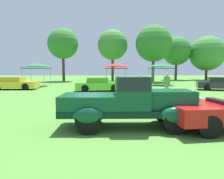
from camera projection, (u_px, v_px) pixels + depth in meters
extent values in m
plane|color=#4C8433|center=(130.00, 125.00, 6.74)|extent=(120.00, 120.00, 0.00)
cube|color=black|center=(128.00, 111.00, 6.47)|extent=(4.39, 1.46, 0.20)
cube|color=#0F472D|center=(167.00, 99.00, 6.45)|extent=(1.62, 1.10, 0.60)
ellipsoid|color=silver|center=(192.00, 100.00, 6.46)|extent=(0.16, 0.52, 0.68)
cube|color=#0F472D|center=(131.00, 92.00, 6.41)|extent=(1.05, 1.38, 1.04)
cube|color=black|center=(131.00, 83.00, 6.38)|extent=(0.96, 1.41, 0.40)
cube|color=#0F472D|center=(90.00, 102.00, 6.43)|extent=(1.91, 1.41, 0.48)
ellipsoid|color=#0F472D|center=(163.00, 106.00, 7.20)|extent=(0.92, 0.36, 0.52)
ellipsoid|color=#0F472D|center=(176.00, 116.00, 5.77)|extent=(0.92, 0.36, 0.52)
ellipsoid|color=#0F472D|center=(92.00, 107.00, 7.18)|extent=(0.92, 0.36, 0.52)
ellipsoid|color=#0F472D|center=(88.00, 116.00, 5.74)|extent=(0.92, 0.36, 0.52)
sphere|color=silver|center=(188.00, 96.00, 6.89)|extent=(0.18, 0.18, 0.18)
sphere|color=silver|center=(200.00, 99.00, 6.01)|extent=(0.18, 0.18, 0.18)
cylinder|color=black|center=(163.00, 111.00, 7.22)|extent=(0.76, 0.24, 0.76)
cylinder|color=black|center=(176.00, 121.00, 5.79)|extent=(0.76, 0.24, 0.76)
cylinder|color=black|center=(92.00, 111.00, 7.20)|extent=(0.76, 0.24, 0.76)
cylinder|color=black|center=(88.00, 122.00, 5.76)|extent=(0.76, 0.24, 0.76)
cube|color=black|center=(221.00, 104.00, 6.26)|extent=(0.42, 1.23, 0.28)
cylinder|color=black|center=(182.00, 114.00, 6.96)|extent=(0.66, 0.20, 0.66)
cylinder|color=black|center=(210.00, 127.00, 5.43)|extent=(0.66, 0.20, 0.66)
cube|color=yellow|center=(15.00, 84.00, 19.00)|extent=(4.41, 1.83, 0.60)
cube|color=gold|center=(13.00, 79.00, 18.94)|extent=(1.97, 1.51, 0.44)
cylinder|color=black|center=(25.00, 87.00, 18.31)|extent=(0.64, 0.22, 0.64)
cube|color=#60C62D|center=(99.00, 86.00, 17.53)|extent=(4.43, 2.29, 0.60)
cube|color=#4D9F24|center=(97.00, 80.00, 17.45)|extent=(2.05, 1.70, 0.44)
cylinder|color=black|center=(114.00, 88.00, 16.99)|extent=(0.64, 0.22, 0.64)
cylinder|color=black|center=(85.00, 89.00, 16.58)|extent=(0.64, 0.22, 0.64)
cube|color=#28282D|center=(221.00, 85.00, 18.28)|extent=(4.42, 2.84, 0.60)
cube|color=black|center=(219.00, 80.00, 18.27)|extent=(2.16, 1.92, 0.44)
cylinder|color=black|center=(208.00, 87.00, 17.91)|extent=(0.64, 0.22, 0.64)
cylinder|color=#283351|center=(138.00, 99.00, 10.02)|extent=(0.16, 0.16, 0.86)
cylinder|color=#283351|center=(141.00, 99.00, 9.86)|extent=(0.16, 0.16, 0.86)
cube|color=#4C9351|center=(140.00, 85.00, 9.87)|extent=(0.43, 0.46, 0.60)
sphere|color=#936B4C|center=(140.00, 76.00, 9.82)|extent=(0.22, 0.22, 0.22)
cylinder|color=#9E998E|center=(168.00, 91.00, 13.37)|extent=(0.16, 0.16, 0.86)
cylinder|color=#9E998E|center=(166.00, 92.00, 13.26)|extent=(0.16, 0.16, 0.86)
cube|color=#4C9351|center=(167.00, 81.00, 13.24)|extent=(0.47, 0.43, 0.60)
sphere|color=tan|center=(167.00, 75.00, 13.20)|extent=(0.22, 0.22, 0.22)
cylinder|color=#B7B7BC|center=(51.00, 77.00, 23.97)|extent=(0.05, 0.05, 2.05)
cylinder|color=#B7B7BC|center=(44.00, 78.00, 21.56)|extent=(0.05, 0.05, 2.05)
cylinder|color=#B7B7BC|center=(31.00, 77.00, 23.94)|extent=(0.05, 0.05, 2.05)
cylinder|color=#B7B7BC|center=(22.00, 78.00, 21.53)|extent=(0.05, 0.05, 2.05)
cube|color=#1E703D|center=(37.00, 68.00, 22.64)|extent=(2.69, 2.69, 0.10)
pyramid|color=#1E703D|center=(37.00, 65.00, 22.60)|extent=(2.63, 2.63, 0.38)
cylinder|color=#B7B7BC|center=(125.00, 77.00, 24.93)|extent=(0.05, 0.05, 2.05)
cylinder|color=#B7B7BC|center=(127.00, 77.00, 22.56)|extent=(0.05, 0.05, 2.05)
cylinder|color=#B7B7BC|center=(106.00, 77.00, 24.90)|extent=(0.05, 0.05, 2.05)
cylinder|color=#B7B7BC|center=(106.00, 77.00, 22.52)|extent=(0.05, 0.05, 2.05)
cube|color=red|center=(116.00, 68.00, 23.62)|extent=(2.66, 2.66, 0.10)
pyramid|color=red|center=(116.00, 65.00, 23.58)|extent=(2.60, 2.60, 0.38)
cylinder|color=#B7B7BC|center=(167.00, 77.00, 25.65)|extent=(0.05, 0.05, 2.05)
cylinder|color=#B7B7BC|center=(173.00, 77.00, 23.23)|extent=(0.05, 0.05, 2.05)
cylinder|color=#B7B7BC|center=(149.00, 77.00, 25.62)|extent=(0.05, 0.05, 2.05)
cylinder|color=#B7B7BC|center=(153.00, 77.00, 23.20)|extent=(0.05, 0.05, 2.05)
cube|color=#1E703D|center=(161.00, 68.00, 24.32)|extent=(2.70, 2.70, 0.10)
pyramid|color=#1E703D|center=(161.00, 65.00, 24.27)|extent=(2.65, 2.65, 0.38)
cylinder|color=#47331E|center=(63.00, 67.00, 32.34)|extent=(0.44, 0.44, 4.82)
sphere|color=#337A2D|center=(63.00, 44.00, 31.96)|extent=(4.99, 4.99, 4.99)
cylinder|color=brown|center=(113.00, 67.00, 33.65)|extent=(0.44, 0.44, 4.75)
sphere|color=#428938|center=(113.00, 45.00, 33.27)|extent=(5.15, 5.15, 5.15)
cylinder|color=brown|center=(153.00, 68.00, 30.86)|extent=(0.44, 0.44, 4.46)
sphere|color=#337A2D|center=(154.00, 44.00, 30.48)|extent=(5.68, 5.68, 5.68)
cylinder|color=#47331E|center=(176.00, 69.00, 36.64)|extent=(0.44, 0.44, 3.98)
sphere|color=#337A2D|center=(177.00, 51.00, 36.29)|extent=(5.31, 5.31, 5.31)
cylinder|color=#47331E|center=(206.00, 72.00, 36.26)|extent=(0.44, 0.44, 3.17)
sphere|color=#428938|center=(207.00, 53.00, 35.92)|extent=(6.36, 6.36, 6.36)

